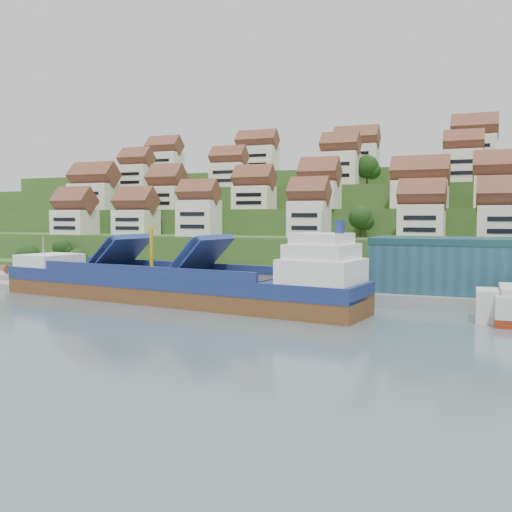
% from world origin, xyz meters
% --- Properties ---
extents(ground, '(300.00, 300.00, 0.00)m').
position_xyz_m(ground, '(0.00, 0.00, 0.00)').
color(ground, slate).
rests_on(ground, ground).
extents(quay, '(180.00, 14.00, 2.20)m').
position_xyz_m(quay, '(20.00, 15.00, 1.10)').
color(quay, gray).
rests_on(quay, ground).
extents(pebble_beach, '(45.00, 20.00, 1.00)m').
position_xyz_m(pebble_beach, '(-58.00, 12.00, 0.50)').
color(pebble_beach, gray).
rests_on(pebble_beach, ground).
extents(hillside, '(260.00, 128.00, 31.00)m').
position_xyz_m(hillside, '(0.00, 103.55, 10.66)').
color(hillside, '#2D4C1E').
rests_on(hillside, ground).
extents(hillside_village, '(155.71, 63.35, 28.65)m').
position_xyz_m(hillside_village, '(2.59, 60.52, 24.41)').
color(hillside_village, white).
rests_on(hillside_village, ground).
extents(hillside_trees, '(135.94, 62.68, 30.99)m').
position_xyz_m(hillside_trees, '(-10.01, 45.80, 16.98)').
color(hillside_trees, '#1D3F15').
rests_on(hillside_trees, ground).
extents(flagpole, '(1.28, 0.16, 8.00)m').
position_xyz_m(flagpole, '(18.11, 10.00, 6.88)').
color(flagpole, gray).
rests_on(flagpole, quay).
extents(beach_huts, '(14.40, 3.70, 2.20)m').
position_xyz_m(beach_huts, '(-60.00, 10.75, 2.10)').
color(beach_huts, white).
rests_on(beach_huts, pebble_beach).
extents(cargo_ship, '(77.36, 22.36, 16.94)m').
position_xyz_m(cargo_ship, '(-11.44, -1.47, 3.24)').
color(cargo_ship, brown).
rests_on(cargo_ship, ground).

